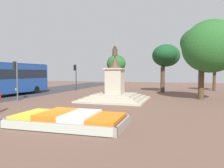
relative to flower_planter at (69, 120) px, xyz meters
name	(u,v)px	position (x,y,z in m)	size (l,w,h in m)	color
ground_plane	(48,117)	(-2.09, 1.34, -0.27)	(91.97, 91.97, 0.00)	brown
flower_planter	(69,120)	(0.00, 0.00, 0.00)	(5.64, 3.06, 0.63)	#38281C
statue_monument	(115,90)	(-0.58, 9.71, 0.63)	(5.77, 5.77, 4.97)	#B4AA96
traffic_light_mid_block	(16,74)	(-8.80, 6.58, 2.15)	(0.41, 0.28, 3.51)	#4C5156
traffic_light_far_corner	(75,73)	(-8.80, 18.05, 2.25)	(0.42, 0.31, 3.60)	#2D2D33
city_bus	(2,77)	(-12.83, 9.15, 1.77)	(3.10, 12.01, 3.56)	#1E4799
park_tree_behind_statue	(166,55)	(3.26, 19.48, 4.46)	(3.56, 4.52, 6.19)	#4C3823
park_tree_far_right	(116,64)	(-4.66, 24.05, 3.65)	(3.04, 3.18, 5.35)	brown
park_tree_street_side	(218,61)	(9.99, 23.62, 3.84)	(3.29, 3.36, 5.74)	#4C3823
park_tree_mid_canopy	(209,44)	(7.54, 12.32, 4.83)	(5.14, 4.92, 7.38)	#4C3823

